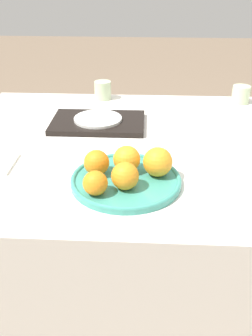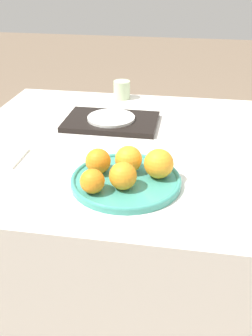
{
  "view_description": "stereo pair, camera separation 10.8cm",
  "coord_description": "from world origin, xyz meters",
  "px_view_note": "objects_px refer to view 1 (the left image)",
  "views": [
    {
      "loc": [
        -0.12,
        -1.21,
        1.3
      ],
      "look_at": [
        -0.17,
        -0.27,
        0.78
      ],
      "focal_mm": 42.0,
      "sensor_mm": 36.0,
      "label": 1
    },
    {
      "loc": [
        -0.02,
        -1.2,
        1.3
      ],
      "look_at": [
        -0.17,
        -0.27,
        0.78
      ],
      "focal_mm": 42.0,
      "sensor_mm": 36.0,
      "label": 2
    }
  ],
  "objects_px": {
    "fruit_platter": "(126,180)",
    "orange_1": "(127,159)",
    "cup_2": "(103,90)",
    "orange_0": "(125,176)",
    "side_plate": "(98,119)",
    "orange_4": "(95,183)",
    "orange_2": "(158,162)",
    "serving_tray": "(98,123)",
    "cup_1": "(241,94)",
    "orange_3": "(97,163)"
  },
  "relations": [
    {
      "from": "fruit_platter",
      "to": "serving_tray",
      "type": "relative_size",
      "value": 0.9
    },
    {
      "from": "fruit_platter",
      "to": "serving_tray",
      "type": "height_order",
      "value": "fruit_platter"
    },
    {
      "from": "fruit_platter",
      "to": "orange_2",
      "type": "bearing_deg",
      "value": 17.91
    },
    {
      "from": "side_plate",
      "to": "orange_0",
      "type": "bearing_deg",
      "value": -74.75
    },
    {
      "from": "orange_1",
      "to": "cup_1",
      "type": "distance_m",
      "value": 0.8
    },
    {
      "from": "orange_0",
      "to": "cup_1",
      "type": "xyz_separation_m",
      "value": [
        0.46,
        0.76,
        -0.02
      ]
    },
    {
      "from": "serving_tray",
      "to": "orange_4",
      "type": "bearing_deg",
      "value": -83.96
    },
    {
      "from": "orange_2",
      "to": "serving_tray",
      "type": "xyz_separation_m",
      "value": [
        -0.22,
        0.39,
        -0.05
      ]
    },
    {
      "from": "orange_1",
      "to": "serving_tray",
      "type": "distance_m",
      "value": 0.4
    },
    {
      "from": "fruit_platter",
      "to": "orange_2",
      "type": "distance_m",
      "value": 0.1
    },
    {
      "from": "fruit_platter",
      "to": "orange_2",
      "type": "height_order",
      "value": "orange_2"
    },
    {
      "from": "orange_3",
      "to": "cup_2",
      "type": "relative_size",
      "value": 0.92
    },
    {
      "from": "cup_2",
      "to": "orange_0",
      "type": "bearing_deg",
      "value": -79.62
    },
    {
      "from": "serving_tray",
      "to": "cup_2",
      "type": "xyz_separation_m",
      "value": [
        -0.01,
        0.3,
        0.03
      ]
    },
    {
      "from": "serving_tray",
      "to": "orange_2",
      "type": "bearing_deg",
      "value": -61.31
    },
    {
      "from": "serving_tray",
      "to": "side_plate",
      "type": "bearing_deg",
      "value": 90.0
    },
    {
      "from": "orange_2",
      "to": "cup_1",
      "type": "distance_m",
      "value": 0.77
    },
    {
      "from": "cup_2",
      "to": "orange_3",
      "type": "bearing_deg",
      "value": -85.32
    },
    {
      "from": "fruit_platter",
      "to": "cup_2",
      "type": "distance_m",
      "value": 0.74
    },
    {
      "from": "side_plate",
      "to": "orange_1",
      "type": "bearing_deg",
      "value": -71.26
    },
    {
      "from": "orange_0",
      "to": "orange_4",
      "type": "bearing_deg",
      "value": -156.2
    },
    {
      "from": "orange_1",
      "to": "orange_4",
      "type": "xyz_separation_m",
      "value": [
        -0.07,
        -0.13,
        -0.01
      ]
    },
    {
      "from": "orange_4",
      "to": "serving_tray",
      "type": "height_order",
      "value": "orange_4"
    },
    {
      "from": "cup_1",
      "to": "serving_tray",
      "type": "bearing_deg",
      "value": -154.03
    },
    {
      "from": "orange_2",
      "to": "orange_3",
      "type": "height_order",
      "value": "orange_2"
    },
    {
      "from": "orange_4",
      "to": "cup_1",
      "type": "xyz_separation_m",
      "value": [
        0.53,
        0.79,
        -0.01
      ]
    },
    {
      "from": "orange_1",
      "to": "side_plate",
      "type": "xyz_separation_m",
      "value": [
        -0.13,
        0.38,
        -0.03
      ]
    },
    {
      "from": "orange_1",
      "to": "orange_0",
      "type": "bearing_deg",
      "value": -89.78
    },
    {
      "from": "fruit_platter",
      "to": "orange_3",
      "type": "height_order",
      "value": "orange_3"
    },
    {
      "from": "orange_1",
      "to": "cup_2",
      "type": "height_order",
      "value": "orange_1"
    },
    {
      "from": "fruit_platter",
      "to": "serving_tray",
      "type": "distance_m",
      "value": 0.44
    },
    {
      "from": "orange_3",
      "to": "cup_1",
      "type": "distance_m",
      "value": 0.87
    },
    {
      "from": "orange_2",
      "to": "orange_1",
      "type": "bearing_deg",
      "value": 169.06
    },
    {
      "from": "orange_1",
      "to": "cup_2",
      "type": "bearing_deg",
      "value": 101.74
    },
    {
      "from": "orange_2",
      "to": "cup_2",
      "type": "height_order",
      "value": "orange_2"
    },
    {
      "from": "fruit_platter",
      "to": "orange_1",
      "type": "xyz_separation_m",
      "value": [
        -0.0,
        0.05,
        0.04
      ]
    },
    {
      "from": "orange_4",
      "to": "cup_1",
      "type": "relative_size",
      "value": 0.87
    },
    {
      "from": "fruit_platter",
      "to": "cup_1",
      "type": "distance_m",
      "value": 0.84
    },
    {
      "from": "orange_0",
      "to": "side_plate",
      "type": "xyz_separation_m",
      "value": [
        -0.13,
        0.47,
        -0.03
      ]
    },
    {
      "from": "orange_4",
      "to": "orange_3",
      "type": "bearing_deg",
      "value": 95.11
    },
    {
      "from": "fruit_platter",
      "to": "orange_3",
      "type": "relative_size",
      "value": 4.28
    },
    {
      "from": "serving_tray",
      "to": "cup_2",
      "type": "height_order",
      "value": "cup_2"
    },
    {
      "from": "fruit_platter",
      "to": "serving_tray",
      "type": "xyz_separation_m",
      "value": [
        -0.13,
        0.42,
        -0.0
      ]
    },
    {
      "from": "orange_1",
      "to": "cup_2",
      "type": "relative_size",
      "value": 0.99
    },
    {
      "from": "orange_1",
      "to": "orange_4",
      "type": "bearing_deg",
      "value": -120.52
    },
    {
      "from": "orange_2",
      "to": "orange_4",
      "type": "bearing_deg",
      "value": -145.97
    },
    {
      "from": "orange_2",
      "to": "side_plate",
      "type": "bearing_deg",
      "value": 118.69
    },
    {
      "from": "orange_0",
      "to": "orange_2",
      "type": "height_order",
      "value": "orange_2"
    },
    {
      "from": "orange_0",
      "to": "orange_2",
      "type": "xyz_separation_m",
      "value": [
        0.09,
        0.08,
        0.0
      ]
    },
    {
      "from": "orange_2",
      "to": "serving_tray",
      "type": "relative_size",
      "value": 0.24
    }
  ]
}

